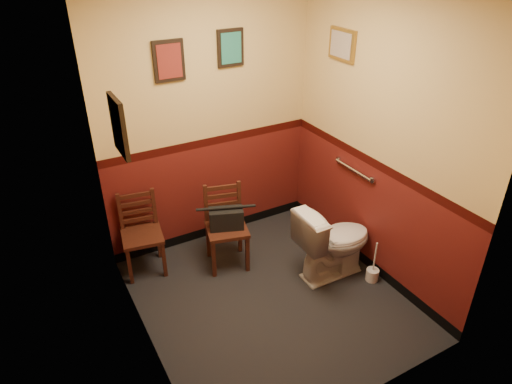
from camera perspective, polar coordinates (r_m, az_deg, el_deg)
floor at (r=4.29m, az=1.67°, el=-13.17°), size 2.20×2.40×0.00m
wall_back at (r=4.51m, az=-5.97°, el=9.10°), size 2.20×0.00×2.70m
wall_front at (r=2.72m, az=15.20°, el=-6.73°), size 2.20×0.00×2.70m
wall_left at (r=3.16m, az=-15.38°, el=-1.21°), size 0.00×2.40×2.70m
wall_right at (r=4.15m, az=15.21°, el=6.38°), size 0.00×2.40×2.70m
grab_bar at (r=4.46m, az=12.10°, el=2.74°), size 0.05×0.56×0.06m
framed_print_back_a at (r=4.20m, az=-10.83°, el=15.79°), size 0.28×0.04×0.36m
framed_print_back_b at (r=4.41m, az=-3.20°, el=17.55°), size 0.26×0.04×0.34m
framed_print_left at (r=3.04m, az=-16.76°, el=7.87°), size 0.04×0.30×0.38m
framed_print_right at (r=4.36m, az=10.70°, el=17.66°), size 0.04×0.34×0.28m
toilet at (r=4.41m, az=9.69°, el=-6.13°), size 0.77×0.44×0.74m
toilet_brush at (r=4.58m, az=14.33°, el=-9.90°), size 0.12×0.12×0.43m
chair_left at (r=4.53m, az=-14.10°, el=-5.09°), size 0.43×0.43×0.80m
chair_right at (r=4.49m, az=-3.78°, el=-4.35°), size 0.47×0.47×0.83m
handbag at (r=4.39m, az=-3.74°, el=-3.30°), size 0.36×0.27×0.24m
tp_stack at (r=5.01m, az=-3.99°, el=-3.96°), size 0.21×0.13×0.36m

